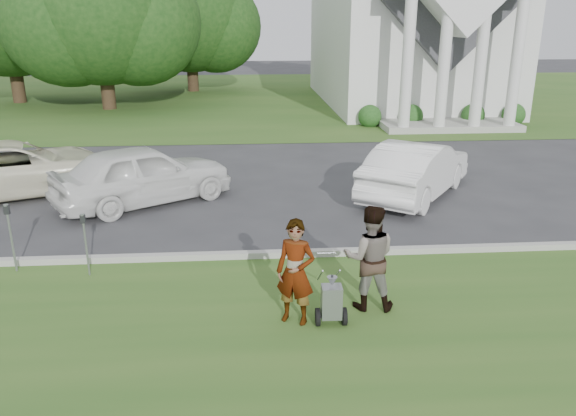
{
  "coord_description": "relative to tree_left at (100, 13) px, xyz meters",
  "views": [
    {
      "loc": [
        -0.28,
        -10.39,
        4.81
      ],
      "look_at": [
        0.48,
        0.0,
        1.29
      ],
      "focal_mm": 35.0,
      "sensor_mm": 36.0,
      "label": 1
    }
  ],
  "objects": [
    {
      "name": "ground",
      "position": [
        8.01,
        -21.99,
        -5.11
      ],
      "size": [
        120.0,
        120.0,
        0.0
      ],
      "primitive_type": "plane",
      "color": "#333335",
      "rests_on": "ground"
    },
    {
      "name": "church_lawn",
      "position": [
        8.01,
        5.01,
        -5.11
      ],
      "size": [
        80.0,
        30.0,
        0.01
      ],
      "primitive_type": "cube",
      "color": "#2F581E",
      "rests_on": "ground"
    },
    {
      "name": "tree_left",
      "position": [
        0.0,
        0.0,
        0.0
      ],
      "size": [
        10.63,
        8.4,
        9.71
      ],
      "color": "#332316",
      "rests_on": "ground"
    },
    {
      "name": "person_right",
      "position": [
        9.76,
        -23.71,
        -4.18
      ],
      "size": [
        1.0,
        0.83,
        1.87
      ],
      "primitive_type": "imported",
      "rotation": [
        0.0,
        0.0,
        3.0
      ],
      "color": "#999999",
      "rests_on": "ground"
    },
    {
      "name": "parking_meter_near",
      "position": [
        4.56,
        -22.05,
        -4.3
      ],
      "size": [
        0.09,
        0.08,
        1.29
      ],
      "color": "gray",
      "rests_on": "ground"
    },
    {
      "name": "car_d",
      "position": [
        12.46,
        -17.35,
        -4.32
      ],
      "size": [
        4.19,
        4.88,
        1.59
      ],
      "primitive_type": "imported",
      "rotation": [
        0.0,
        0.0,
        2.51
      ],
      "color": "white",
      "rests_on": "ground"
    },
    {
      "name": "car_b",
      "position": [
        4.89,
        -17.46,
        -4.29
      ],
      "size": [
        5.09,
        4.27,
        1.64
      ],
      "primitive_type": "imported",
      "rotation": [
        0.0,
        0.0,
        2.16
      ],
      "color": "white",
      "rests_on": "ground"
    },
    {
      "name": "car_a",
      "position": [
        1.13,
        -16.33,
        -4.34
      ],
      "size": [
        6.08,
        4.6,
        1.54
      ],
      "primitive_type": "imported",
      "rotation": [
        0.0,
        0.0,
        2.0
      ],
      "color": "#F1EDCC",
      "rests_on": "ground"
    },
    {
      "name": "striping_cart",
      "position": [
        9.04,
        -24.25,
        -4.7
      ],
      "size": [
        0.52,
        1.02,
        0.94
      ],
      "rotation": [
        0.0,
        0.0,
        -0.02
      ],
      "color": "black",
      "rests_on": "ground"
    },
    {
      "name": "tree_back",
      "position": [
        4.0,
        8.0,
        -0.38
      ],
      "size": [
        9.61,
        7.6,
        8.89
      ],
      "color": "#332316",
      "rests_on": "ground"
    },
    {
      "name": "parking_meter_far",
      "position": [
        3.05,
        -21.75,
        -4.21
      ],
      "size": [
        0.1,
        0.09,
        1.42
      ],
      "color": "gray",
      "rests_on": "ground"
    },
    {
      "name": "grass_strip",
      "position": [
        8.01,
        -24.99,
        -5.11
      ],
      "size": [
        80.0,
        7.0,
        0.01
      ],
      "primitive_type": "cube",
      "color": "#2F581E",
      "rests_on": "ground"
    },
    {
      "name": "curb",
      "position": [
        8.01,
        -21.44,
        -5.04
      ],
      "size": [
        80.0,
        0.18,
        0.15
      ],
      "primitive_type": "cube",
      "color": "#9E9E93",
      "rests_on": "ground"
    },
    {
      "name": "person_left",
      "position": [
        8.46,
        -24.11,
        -4.22
      ],
      "size": [
        0.77,
        0.66,
        1.79
      ],
      "primitive_type": "imported",
      "rotation": [
        0.0,
        0.0,
        -0.42
      ],
      "color": "#999999",
      "rests_on": "ground"
    },
    {
      "name": "tree_far",
      "position": [
        -6.0,
        3.0,
        0.58
      ],
      "size": [
        11.64,
        9.2,
        10.73
      ],
      "color": "#332316",
      "rests_on": "ground"
    }
  ]
}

